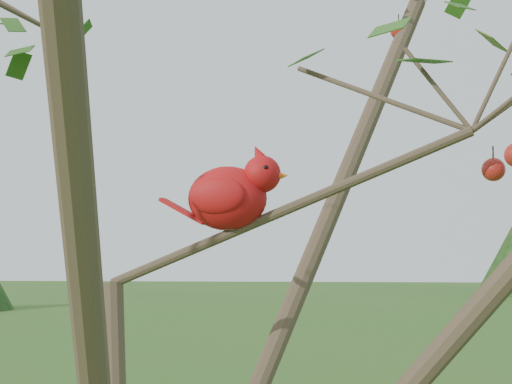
% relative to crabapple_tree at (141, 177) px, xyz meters
% --- Properties ---
extents(crabapple_tree, '(2.35, 2.05, 2.95)m').
position_rel_crabapple_tree_xyz_m(crabapple_tree, '(0.00, 0.00, 0.00)').
color(crabapple_tree, '#3F3022').
rests_on(crabapple_tree, ground).
extents(cardinal, '(0.23, 0.13, 0.16)m').
position_rel_crabapple_tree_xyz_m(cardinal, '(0.13, 0.11, -0.02)').
color(cardinal, red).
rests_on(cardinal, ground).
extents(distant_trees, '(40.96, 16.73, 3.46)m').
position_rel_crabapple_tree_xyz_m(distant_trees, '(-0.97, 24.04, -0.57)').
color(distant_trees, '#3F3022').
rests_on(distant_trees, ground).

